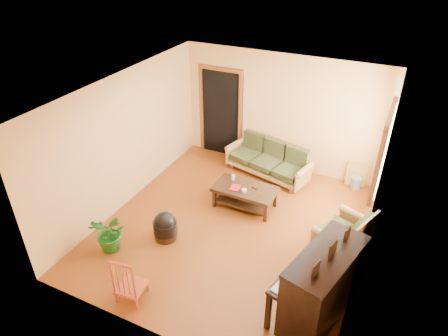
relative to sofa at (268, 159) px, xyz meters
The scene contains 16 objects.
floor 2.04m from the sofa, 88.00° to the right, with size 5.00×5.00×0.00m, color #58270B.
doorway 1.59m from the sofa, 160.86° to the left, with size 1.08×0.16×2.05m, color black.
window 2.63m from the sofa, 17.09° to the right, with size 0.12×1.36×1.46m, color white.
sofa is the anchor object (origin of this frame).
coffee_table 1.32m from the sofa, 89.38° to the right, with size 1.21×0.66×0.44m, color black.
armchair 2.66m from the sofa, 41.72° to the right, with size 0.84×0.88×0.88m, color #A0733A.
piano 3.86m from the sofa, 59.13° to the right, with size 0.81×1.37×1.21m, color black.
footstool 2.92m from the sofa, 107.61° to the right, with size 0.42×0.42×0.40m, color black.
red_chair 4.17m from the sofa, 98.43° to the right, with size 0.39×0.43×0.83m, color maroon.
leaning_frame 1.90m from the sofa, 12.36° to the left, with size 0.42×0.09×0.57m, color gold.
ceramic_crock 1.93m from the sofa, ahead, with size 0.20×0.20×0.25m, color #375FA5.
potted_plant 3.76m from the sofa, 114.35° to the right, with size 0.62×0.54×0.69m, color #1B5819.
book 1.44m from the sofa, 99.81° to the right, with size 0.18×0.24×0.02m, color maroon.
candle 1.19m from the sofa, 105.50° to the right, with size 0.06×0.06×0.11m, color white.
glass_jar 1.46m from the sofa, 87.81° to the right, with size 0.09×0.09×0.06m, color silver.
remote 1.26m from the sofa, 81.69° to the right, with size 0.14×0.04×0.01m, color black.
Camera 1 is at (2.33, -5.24, 4.76)m, focal length 32.00 mm.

